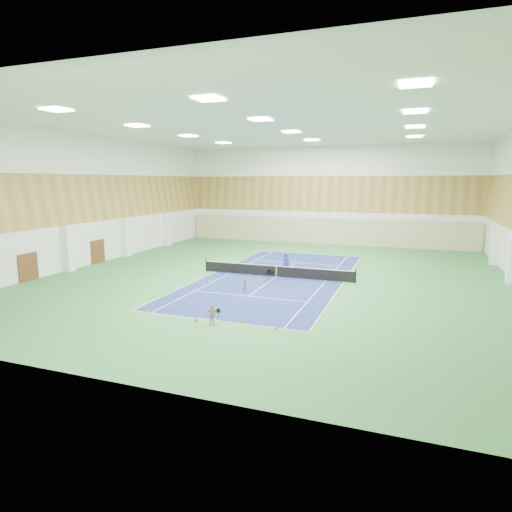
{
  "coord_description": "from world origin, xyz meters",
  "views": [
    {
      "loc": [
        10.16,
        -32.78,
        7.78
      ],
      "look_at": [
        -1.06,
        -1.96,
        2.0
      ],
      "focal_mm": 30.0,
      "sensor_mm": 36.0,
      "label": 1
    }
  ],
  "objects_px": {
    "child_apron": "(212,315)",
    "ball_cart": "(270,276)",
    "coach": "(286,263)",
    "child_court": "(245,286)",
    "tennis_net": "(276,270)"
  },
  "relations": [
    {
      "from": "coach",
      "to": "child_apron",
      "type": "relative_size",
      "value": 1.56
    },
    {
      "from": "coach",
      "to": "ball_cart",
      "type": "xyz_separation_m",
      "value": [
        -0.36,
        -3.24,
        -0.45
      ]
    },
    {
      "from": "tennis_net",
      "to": "ball_cart",
      "type": "relative_size",
      "value": 14.86
    },
    {
      "from": "child_apron",
      "to": "tennis_net",
      "type": "bearing_deg",
      "value": 73.15
    },
    {
      "from": "child_apron",
      "to": "ball_cart",
      "type": "bearing_deg",
      "value": 73.31
    },
    {
      "from": "tennis_net",
      "to": "ball_cart",
      "type": "distance_m",
      "value": 1.7
    },
    {
      "from": "child_court",
      "to": "child_apron",
      "type": "relative_size",
      "value": 0.87
    },
    {
      "from": "child_court",
      "to": "ball_cart",
      "type": "relative_size",
      "value": 1.13
    },
    {
      "from": "child_apron",
      "to": "ball_cart",
      "type": "relative_size",
      "value": 1.3
    },
    {
      "from": "coach",
      "to": "ball_cart",
      "type": "height_order",
      "value": "coach"
    },
    {
      "from": "child_apron",
      "to": "ball_cart",
      "type": "xyz_separation_m",
      "value": [
        -0.22,
        10.81,
        -0.13
      ]
    },
    {
      "from": "coach",
      "to": "child_apron",
      "type": "height_order",
      "value": "coach"
    },
    {
      "from": "child_court",
      "to": "tennis_net",
      "type": "bearing_deg",
      "value": 75.26
    },
    {
      "from": "coach",
      "to": "child_apron",
      "type": "distance_m",
      "value": 14.06
    },
    {
      "from": "child_apron",
      "to": "ball_cart",
      "type": "distance_m",
      "value": 10.81
    }
  ]
}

